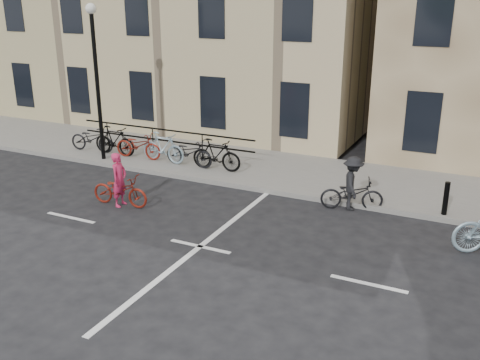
% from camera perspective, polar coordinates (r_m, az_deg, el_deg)
% --- Properties ---
extents(ground, '(120.00, 120.00, 0.00)m').
position_cam_1_polar(ground, '(12.80, -4.26, -7.10)').
color(ground, black).
rests_on(ground, ground).
extents(sidewalk, '(46.00, 4.00, 0.15)m').
position_cam_1_polar(sidewalk, '(19.51, -5.64, 2.37)').
color(sidewalk, slate).
rests_on(sidewalk, ground).
extents(building_west, '(20.00, 10.00, 10.00)m').
position_cam_1_polar(building_west, '(27.31, -7.41, 17.83)').
color(building_west, tan).
rests_on(building_west, sidewalk).
extents(lamp_post, '(0.36, 0.36, 5.28)m').
position_cam_1_polar(lamp_post, '(19.02, -15.15, 11.91)').
color(lamp_post, black).
rests_on(lamp_post, sidewalk).
extents(bollard_east, '(0.14, 0.14, 0.90)m').
position_cam_1_polar(bollard_east, '(15.03, 21.11, -1.84)').
color(bollard_east, black).
rests_on(bollard_east, sidewalk).
extents(parked_bikes, '(7.25, 1.23, 1.05)m').
position_cam_1_polar(parked_bikes, '(19.08, -9.56, 3.60)').
color(parked_bikes, black).
rests_on(parked_bikes, sidewalk).
extents(cyclist_pink, '(1.77, 0.74, 1.54)m').
position_cam_1_polar(cyclist_pink, '(15.39, -12.70, -0.79)').
color(cyclist_pink, maroon).
rests_on(cyclist_pink, ground).
extents(cyclist_dark, '(1.81, 1.12, 1.52)m').
position_cam_1_polar(cyclist_dark, '(15.04, 11.87, -0.93)').
color(cyclist_dark, black).
rests_on(cyclist_dark, ground).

